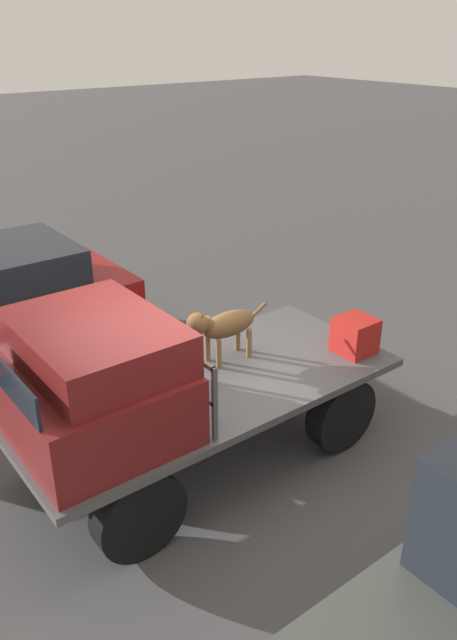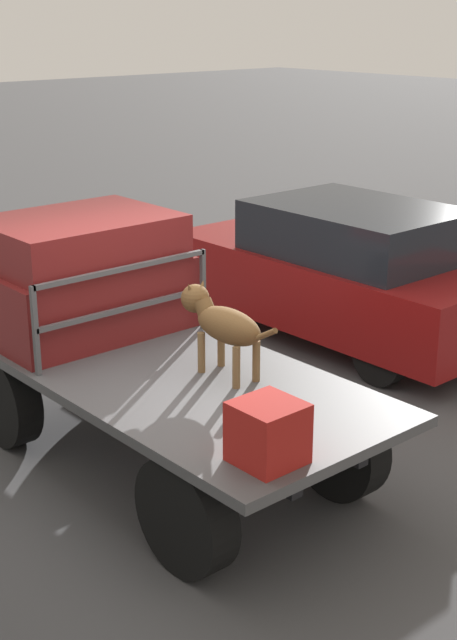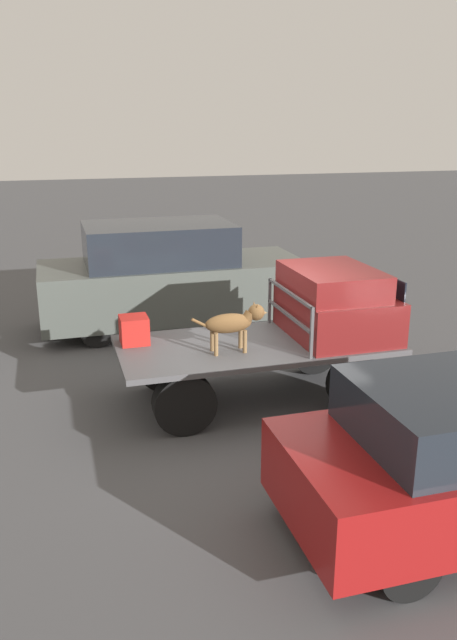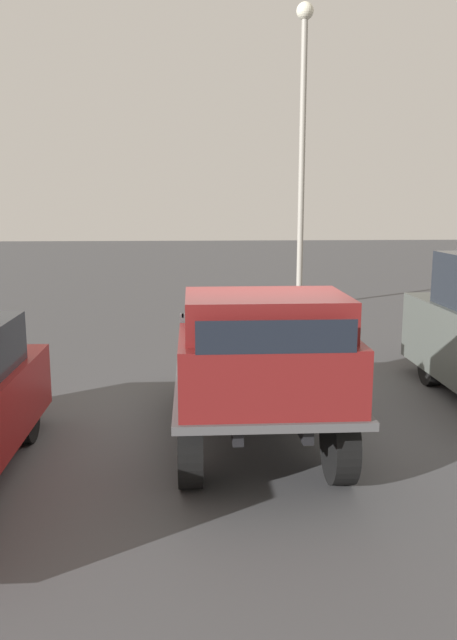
# 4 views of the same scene
# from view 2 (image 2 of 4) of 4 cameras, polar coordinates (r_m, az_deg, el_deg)

# --- Properties ---
(ground_plane) EXTENTS (80.00, 80.00, 0.00)m
(ground_plane) POSITION_cam_2_polar(r_m,az_deg,el_deg) (7.50, -4.10, -9.35)
(ground_plane) COLOR #474749
(flatbed_truck) EXTENTS (4.00, 1.82, 0.90)m
(flatbed_truck) POSITION_cam_2_polar(r_m,az_deg,el_deg) (7.22, -4.22, -4.93)
(flatbed_truck) COLOR black
(flatbed_truck) RESTS_ON ground
(truck_cab) EXTENTS (1.39, 1.70, 1.02)m
(truck_cab) POSITION_cam_2_polar(r_m,az_deg,el_deg) (7.93, -9.70, 2.83)
(truck_cab) COLOR maroon
(truck_cab) RESTS_ON flatbed_truck
(truck_headboard) EXTENTS (0.04, 1.70, 0.72)m
(truck_headboard) POSITION_cam_2_polar(r_m,az_deg,el_deg) (7.33, -6.67, 1.60)
(truck_headboard) COLOR #4C4C4F
(truck_headboard) RESTS_ON flatbed_truck
(dog) EXTENTS (1.08, 0.27, 0.69)m
(dog) POSITION_cam_2_polar(r_m,az_deg,el_deg) (6.82, -0.52, -0.10)
(dog) COLOR brown
(dog) RESTS_ON flatbed_truck
(cargo_crate) EXTENTS (0.40, 0.40, 0.40)m
(cargo_crate) POSITION_cam_2_polar(r_m,az_deg,el_deg) (5.58, 2.53, -7.22)
(cargo_crate) COLOR #AD1E19
(cargo_crate) RESTS_ON flatbed_truck
(parked_sedan) EXTENTS (4.04, 1.80, 1.57)m
(parked_sedan) POSITION_cam_2_polar(r_m,az_deg,el_deg) (10.19, 7.42, 3.14)
(parked_sedan) COLOR black
(parked_sedan) RESTS_ON ground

